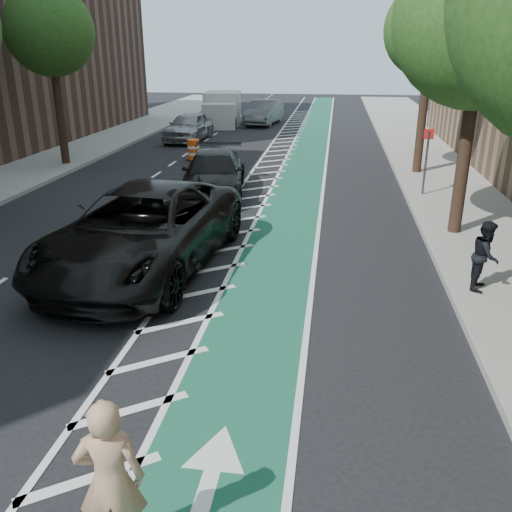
% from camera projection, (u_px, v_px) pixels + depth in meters
% --- Properties ---
extents(ground, '(120.00, 120.00, 0.00)m').
position_uv_depth(ground, '(77.00, 355.00, 9.63)').
color(ground, black).
rests_on(ground, ground).
extents(bike_lane, '(2.00, 90.00, 0.01)m').
position_uv_depth(bike_lane, '(291.00, 208.00, 18.47)').
color(bike_lane, '#18563B').
rests_on(bike_lane, ground).
extents(buffer_strip, '(1.40, 90.00, 0.01)m').
position_uv_depth(buffer_strip, '(248.00, 206.00, 18.67)').
color(buffer_strip, silver).
rests_on(buffer_strip, ground).
extents(sidewalk_right, '(5.00, 90.00, 0.15)m').
position_uv_depth(sidewalk_right, '(491.00, 214.00, 17.58)').
color(sidewalk_right, gray).
rests_on(sidewalk_right, ground).
extents(curb_right, '(0.12, 90.00, 0.16)m').
position_uv_depth(curb_right, '(413.00, 211.00, 17.90)').
color(curb_right, gray).
rests_on(curb_right, ground).
extents(curb_left, '(0.12, 90.00, 0.16)m').
position_uv_depth(curb_left, '(17.00, 195.00, 19.78)').
color(curb_left, gray).
rests_on(curb_left, ground).
extents(tree_r_c, '(4.20, 4.20, 7.90)m').
position_uv_depth(tree_r_c, '(480.00, 20.00, 13.90)').
color(tree_r_c, '#382619').
rests_on(tree_r_c, ground).
extents(tree_r_d, '(4.20, 4.20, 7.90)m').
position_uv_depth(tree_r_d, '(431.00, 30.00, 21.30)').
color(tree_r_d, '#382619').
rests_on(tree_r_d, ground).
extents(tree_l_d, '(4.20, 4.20, 7.90)m').
position_uv_depth(tree_l_d, '(54.00, 32.00, 23.39)').
color(tree_l_d, '#382619').
rests_on(tree_l_d, ground).
extents(sign_post, '(0.35, 0.08, 2.47)m').
position_uv_depth(sign_post, '(426.00, 161.00, 19.22)').
color(sign_post, '#4C4C4C').
rests_on(sign_post, ground).
extents(skateboarder, '(0.79, 0.61, 1.90)m').
position_uv_depth(skateboarder, '(111.00, 481.00, 5.40)').
color(skateboarder, tan).
rests_on(skateboarder, skateboard).
extents(suv_near, '(3.96, 7.41, 1.98)m').
position_uv_depth(suv_near, '(143.00, 230.00, 13.10)').
color(suv_near, black).
rests_on(suv_near, ground).
extents(suv_far, '(2.88, 5.64, 1.57)m').
position_uv_depth(suv_far, '(214.00, 174.00, 19.91)').
color(suv_far, black).
rests_on(suv_far, ground).
extents(car_silver, '(2.31, 4.98, 1.65)m').
position_uv_depth(car_silver, '(189.00, 127.00, 31.67)').
color(car_silver, '#96969B').
rests_on(car_silver, ground).
extents(car_grey, '(2.42, 5.28, 1.68)m').
position_uv_depth(car_grey, '(264.00, 112.00, 38.59)').
color(car_grey, slate).
rests_on(car_grey, ground).
extents(pedestrian, '(0.81, 0.91, 1.54)m').
position_uv_depth(pedestrian, '(486.00, 256.00, 11.67)').
color(pedestrian, black).
rests_on(pedestrian, sidewalk_right).
extents(box_truck, '(2.96, 5.56, 2.22)m').
position_uv_depth(box_truck, '(222.00, 110.00, 38.30)').
color(box_truck, silver).
rests_on(box_truck, ground).
extents(barrel_a, '(0.65, 0.65, 0.88)m').
position_uv_depth(barrel_a, '(50.00, 260.00, 12.82)').
color(barrel_a, '#DA480B').
rests_on(barrel_a, ground).
extents(barrel_b, '(0.62, 0.62, 0.85)m').
position_uv_depth(barrel_b, '(150.00, 195.00, 18.50)').
color(barrel_b, '#FF4D0D').
rests_on(barrel_b, ground).
extents(barrel_c, '(0.73, 0.73, 1.00)m').
position_uv_depth(barrel_c, '(194.00, 151.00, 26.22)').
color(barrel_c, '#EF4E0C').
rests_on(barrel_c, ground).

